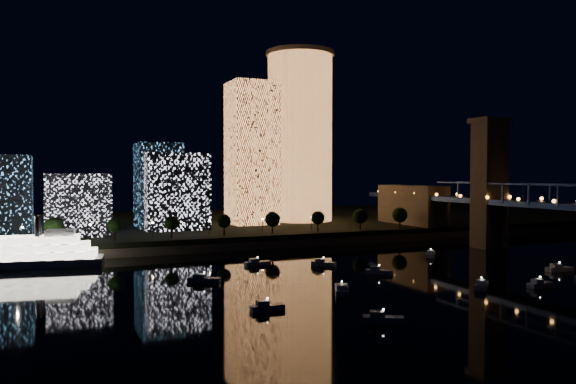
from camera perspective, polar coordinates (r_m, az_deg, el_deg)
name	(u,v)px	position (r m, az deg, el deg)	size (l,w,h in m)	color
ground	(433,284)	(152.35, 14.48, -9.08)	(520.00, 520.00, 0.00)	black
far_bank	(240,223)	(294.19, -4.92, -3.20)	(420.00, 160.00, 5.00)	black
seawall	(302,242)	(221.95, 1.41, -5.15)	(420.00, 6.00, 3.00)	#6B5E4C
tower_cylindrical	(300,136)	(281.41, 1.23, 5.67)	(34.00, 34.00, 84.03)	#FF9B51
tower_rectangular	(252,153)	(264.11, -3.72, 3.95)	(20.81, 20.81, 66.22)	#FF9B51
midrise_blocks	(111,193)	(242.23, -17.51, -0.08)	(90.49, 42.15, 36.87)	white
riverboat	(8,254)	(192.54, -26.55, -5.65)	(55.27, 19.81, 16.34)	silver
motorboats	(402,277)	(156.66, 11.47, -8.45)	(109.52, 77.34, 2.78)	silver
esplanade_trees	(237,221)	(217.69, -5.17, -2.92)	(165.91, 6.82, 8.91)	black
street_lamps	(210,224)	(220.90, -7.96, -3.24)	(132.70, 0.70, 5.65)	black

